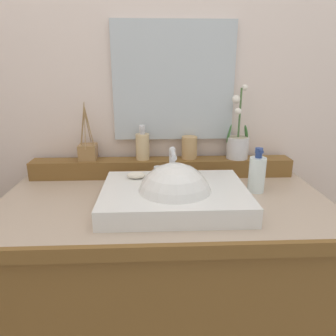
# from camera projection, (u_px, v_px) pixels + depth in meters

# --- Properties ---
(wall_back) EXTENTS (2.85, 0.20, 2.40)m
(wall_back) POSITION_uv_depth(u_px,v_px,m) (161.00, 96.00, 1.44)
(wall_back) COLOR silver
(wall_back) RESTS_ON ground
(vanity_cabinet) EXTENTS (1.21, 0.65, 0.87)m
(vanity_cabinet) POSITION_uv_depth(u_px,v_px,m) (165.00, 296.00, 1.27)
(vanity_cabinet) COLOR brown
(vanity_cabinet) RESTS_ON ground
(back_ledge) EXTENTS (1.14, 0.09, 0.08)m
(back_ledge) POSITION_uv_depth(u_px,v_px,m) (162.00, 168.00, 1.38)
(back_ledge) COLOR brown
(back_ledge) RESTS_ON vanity_cabinet
(sink_basin) EXTENTS (0.50, 0.37, 0.28)m
(sink_basin) POSITION_uv_depth(u_px,v_px,m) (175.00, 198.00, 1.08)
(sink_basin) COLOR white
(sink_basin) RESTS_ON vanity_cabinet
(soap_bar) EXTENTS (0.07, 0.04, 0.02)m
(soap_bar) POSITION_uv_depth(u_px,v_px,m) (136.00, 175.00, 1.16)
(soap_bar) COLOR silver
(soap_bar) RESTS_ON sink_basin
(potted_plant) EXTENTS (0.10, 0.10, 0.32)m
(potted_plant) POSITION_uv_depth(u_px,v_px,m) (238.00, 143.00, 1.36)
(potted_plant) COLOR silver
(potted_plant) RESTS_ON back_ledge
(soap_dispenser) EXTENTS (0.06, 0.06, 0.15)m
(soap_dispenser) POSITION_uv_depth(u_px,v_px,m) (143.00, 146.00, 1.35)
(soap_dispenser) COLOR #D9BC88
(soap_dispenser) RESTS_ON back_ledge
(tumbler_cup) EXTENTS (0.07, 0.07, 0.10)m
(tumbler_cup) POSITION_uv_depth(u_px,v_px,m) (189.00, 147.00, 1.37)
(tumbler_cup) COLOR tan
(tumbler_cup) RESTS_ON back_ledge
(reed_diffuser) EXTENTS (0.08, 0.10, 0.25)m
(reed_diffuser) POSITION_uv_depth(u_px,v_px,m) (88.00, 151.00, 1.34)
(reed_diffuser) COLOR #9D7342
(reed_diffuser) RESTS_ON back_ledge
(lotion_bottle) EXTENTS (0.06, 0.07, 0.17)m
(lotion_bottle) POSITION_uv_depth(u_px,v_px,m) (257.00, 173.00, 1.19)
(lotion_bottle) COLOR white
(lotion_bottle) RESTS_ON vanity_cabinet
(mirror) EXTENTS (0.52, 0.02, 0.49)m
(mirror) POSITION_uv_depth(u_px,v_px,m) (174.00, 82.00, 1.32)
(mirror) COLOR silver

